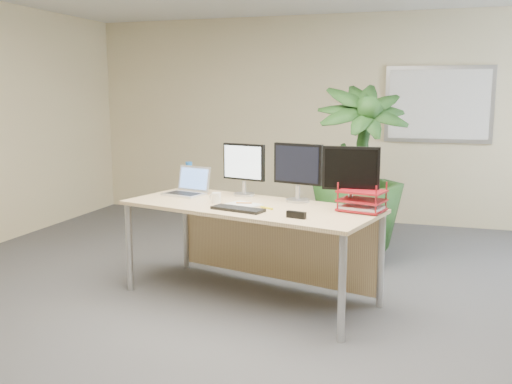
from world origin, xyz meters
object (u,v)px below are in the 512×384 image
(monitor_left, at_px, (244,166))
(monitor_right, at_px, (298,169))
(floor_plant, at_px, (358,189))
(laptop, at_px, (188,188))
(desk, at_px, (257,222))

(monitor_left, bearing_deg, monitor_right, -14.95)
(floor_plant, distance_m, laptop, 1.73)
(floor_plant, relative_size, laptop, 3.71)
(monitor_left, xyz_separation_m, laptop, (-0.50, -0.09, -0.20))
(floor_plant, bearing_deg, desk, -118.81)
(desk, bearing_deg, laptop, 165.26)
(monitor_left, bearing_deg, desk, -52.56)
(floor_plant, height_order, monitor_left, floor_plant)
(floor_plant, height_order, monitor_right, floor_plant)
(desk, xyz_separation_m, monitor_left, (-0.21, 0.28, 0.43))
(floor_plant, bearing_deg, monitor_right, -108.59)
(floor_plant, distance_m, monitor_right, 1.18)
(monitor_right, bearing_deg, laptop, 177.37)
(monitor_right, relative_size, laptop, 1.20)
(monitor_left, height_order, laptop, monitor_left)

